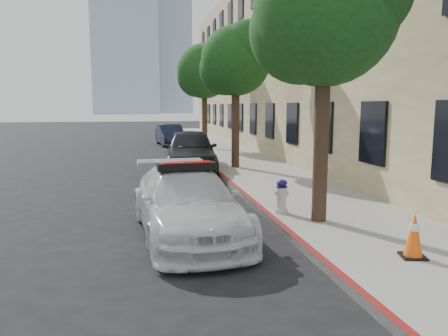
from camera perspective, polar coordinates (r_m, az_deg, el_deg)
name	(u,v)px	position (r m, az deg, el deg)	size (l,w,h in m)	color
ground	(170,211)	(10.52, -7.02, -5.59)	(120.00, 120.00, 0.00)	black
sidewalk	(232,157)	(20.79, 1.01, 1.50)	(3.20, 50.00, 0.15)	gray
curb_strip	(200,157)	(20.53, -3.21, 1.40)	(0.12, 50.00, 0.15)	maroon
building	(306,63)	(27.18, 10.72, 13.33)	(8.00, 36.00, 10.00)	tan
tower_left	(124,6)	(133.12, -12.88, 19.91)	(18.00, 14.00, 60.00)	#9EA8B7
tower_right	(168,44)	(146.82, -7.31, 15.75)	(14.00, 14.00, 44.00)	#9EA8B7
tree_near	(327,12)	(9.11, 13.29, 19.23)	(2.92, 2.82, 5.62)	black
tree_mid	(237,60)	(16.66, 1.65, 13.92)	(2.77, 2.64, 5.43)	black
tree_far	(205,71)	(24.52, -2.51, 12.60)	(3.10, 3.00, 5.81)	black
police_car	(187,203)	(8.42, -4.84, -4.52)	(2.17, 4.57, 1.44)	silver
parked_car_mid	(191,150)	(16.55, -4.39, 2.31)	(1.91, 4.75, 1.62)	black
parked_car_far	(170,135)	(27.69, -7.04, 4.32)	(1.39, 3.99, 1.31)	#141A33
fire_hydrant	(282,197)	(9.65, 7.53, -3.73)	(0.32, 0.29, 0.74)	silver
traffic_cone	(414,235)	(7.44, 23.56, -8.07)	(0.45, 0.45, 0.71)	black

